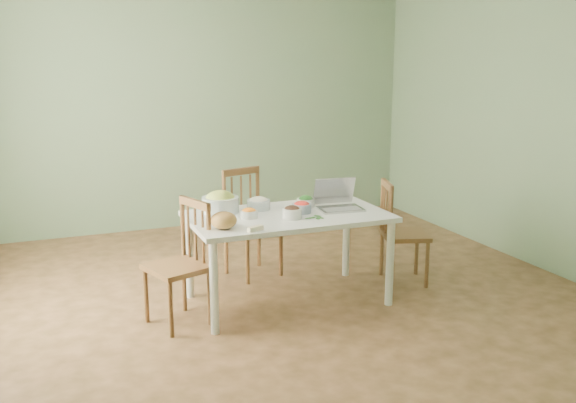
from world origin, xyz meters
name	(u,v)px	position (x,y,z in m)	size (l,w,h in m)	color
floor	(280,298)	(0.00, 0.00, 0.00)	(5.00, 5.00, 0.00)	#412D16
wall_back	(199,107)	(0.00, 2.50, 1.35)	(5.00, 0.00, 2.70)	gray
wall_front	(505,199)	(0.00, -2.50, 1.35)	(5.00, 0.00, 2.70)	gray
wall_right	(537,119)	(2.50, 0.00, 1.35)	(0.00, 5.00, 2.70)	gray
dining_table	(288,258)	(0.04, -0.07, 0.36)	(1.53, 0.86, 0.72)	white
chair_far	(253,224)	(-0.01, 0.62, 0.47)	(0.42, 0.40, 0.94)	brown
chair_left	(176,264)	(-0.87, -0.17, 0.45)	(0.40, 0.38, 0.91)	brown
chair_right	(405,232)	(1.14, -0.02, 0.44)	(0.39, 0.37, 0.88)	brown
bread_boule	(224,220)	(-0.54, -0.29, 0.78)	(0.19, 0.19, 0.12)	#C07E3C
butter_stick	(255,228)	(-0.35, -0.43, 0.73)	(0.12, 0.04, 0.03)	#FFEEC4
bowl_squash	(220,202)	(-0.43, 0.17, 0.80)	(0.29, 0.29, 0.17)	tan
bowl_carrot	(249,213)	(-0.28, -0.07, 0.75)	(0.13, 0.13, 0.07)	orange
bowl_onion	(258,203)	(-0.12, 0.16, 0.77)	(0.19, 0.19, 0.10)	silver
bowl_mushroom	(292,212)	(0.01, -0.21, 0.76)	(0.15, 0.15, 0.10)	black
bowl_redpep	(302,207)	(0.15, -0.07, 0.76)	(0.15, 0.15, 0.09)	#B73A21
bowl_broccoli	(306,201)	(0.26, 0.09, 0.76)	(0.15, 0.15, 0.09)	#123413
flatbread	(312,201)	(0.38, 0.24, 0.73)	(0.19, 0.19, 0.02)	tan
basil_bunch	(314,217)	(0.17, -0.26, 0.73)	(0.17, 0.17, 0.02)	#2B6020
laptop	(341,196)	(0.48, -0.10, 0.83)	(0.34, 0.31, 0.23)	silver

